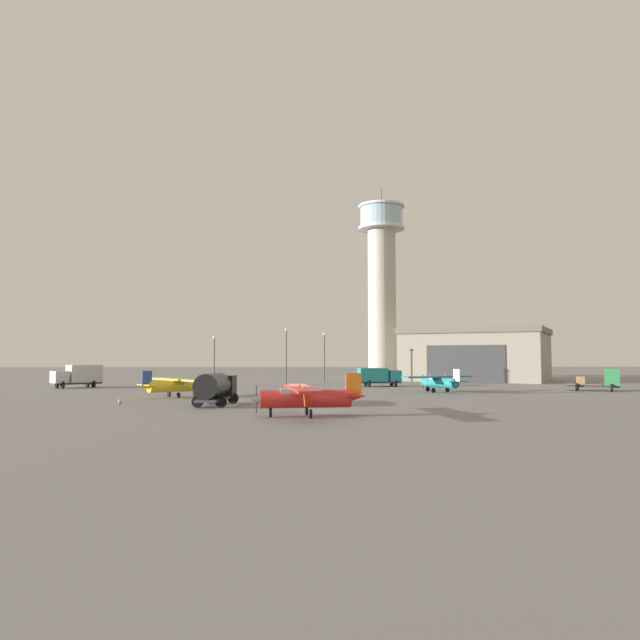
{
  "coord_description": "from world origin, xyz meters",
  "views": [
    {
      "loc": [
        -1.24,
        -46.5,
        4.36
      ],
      "look_at": [
        2.12,
        15.43,
        8.25
      ],
      "focal_mm": 32.8,
      "sensor_mm": 36.0,
      "label": 1
    }
  ],
  "objects_px": {
    "airplane_yellow": "(175,385)",
    "control_tower": "(382,278)",
    "light_post_centre": "(286,351)",
    "traffic_cone_near_left": "(120,401)",
    "truck_fuel_tanker_black": "(215,387)",
    "light_post_west": "(214,356)",
    "truck_box_teal": "(378,376)",
    "truck_flatbed_green": "(602,380)",
    "light_post_north": "(324,353)",
    "airplane_teal": "(440,381)",
    "airplane_red": "(307,396)",
    "truck_box_silver": "(79,375)"
  },
  "relations": [
    {
      "from": "light_post_centre",
      "to": "truck_box_silver",
      "type": "bearing_deg",
      "value": -170.12
    },
    {
      "from": "truck_box_silver",
      "to": "airplane_red",
      "type": "bearing_deg",
      "value": 86.57
    },
    {
      "from": "truck_fuel_tanker_black",
      "to": "light_post_west",
      "type": "bearing_deg",
      "value": 15.63
    },
    {
      "from": "airplane_teal",
      "to": "light_post_west",
      "type": "bearing_deg",
      "value": 33.76
    },
    {
      "from": "light_post_centre",
      "to": "traffic_cone_near_left",
      "type": "height_order",
      "value": "light_post_centre"
    },
    {
      "from": "control_tower",
      "to": "light_post_west",
      "type": "bearing_deg",
      "value": -132.09
    },
    {
      "from": "truck_box_teal",
      "to": "light_post_centre",
      "type": "xyz_separation_m",
      "value": [
        -13.51,
        4.11,
        3.63
      ]
    },
    {
      "from": "airplane_red",
      "to": "airplane_yellow",
      "type": "bearing_deg",
      "value": -62.53
    },
    {
      "from": "airplane_yellow",
      "to": "control_tower",
      "type": "bearing_deg",
      "value": 23.7
    },
    {
      "from": "airplane_yellow",
      "to": "light_post_north",
      "type": "bearing_deg",
      "value": 24.81
    },
    {
      "from": "airplane_teal",
      "to": "truck_box_teal",
      "type": "bearing_deg",
      "value": -3.55
    },
    {
      "from": "airplane_teal",
      "to": "light_post_centre",
      "type": "height_order",
      "value": "light_post_centre"
    },
    {
      "from": "truck_flatbed_green",
      "to": "truck_box_silver",
      "type": "bearing_deg",
      "value": -160.0
    },
    {
      "from": "truck_fuel_tanker_black",
      "to": "light_post_west",
      "type": "distance_m",
      "value": 37.5
    },
    {
      "from": "traffic_cone_near_left",
      "to": "control_tower",
      "type": "bearing_deg",
      "value": 62.71
    },
    {
      "from": "truck_box_teal",
      "to": "light_post_north",
      "type": "relative_size",
      "value": 0.74
    },
    {
      "from": "airplane_red",
      "to": "truck_fuel_tanker_black",
      "type": "height_order",
      "value": "airplane_red"
    },
    {
      "from": "truck_flatbed_green",
      "to": "truck_box_teal",
      "type": "bearing_deg",
      "value": -176.32
    },
    {
      "from": "light_post_centre",
      "to": "light_post_north",
      "type": "bearing_deg",
      "value": 58.49
    },
    {
      "from": "airplane_yellow",
      "to": "light_post_west",
      "type": "relative_size",
      "value": 1.14
    },
    {
      "from": "airplane_yellow",
      "to": "truck_box_silver",
      "type": "distance_m",
      "value": 26.83
    },
    {
      "from": "airplane_teal",
      "to": "truck_flatbed_green",
      "type": "distance_m",
      "value": 21.27
    },
    {
      "from": "airplane_red",
      "to": "truck_flatbed_green",
      "type": "relative_size",
      "value": 1.66
    },
    {
      "from": "airplane_red",
      "to": "light_post_west",
      "type": "bearing_deg",
      "value": -80.37
    },
    {
      "from": "airplane_teal",
      "to": "light_post_centre",
      "type": "xyz_separation_m",
      "value": [
        -18.79,
        18.63,
        3.8
      ]
    },
    {
      "from": "truck_box_teal",
      "to": "traffic_cone_near_left",
      "type": "distance_m",
      "value": 41.51
    },
    {
      "from": "light_post_north",
      "to": "truck_fuel_tanker_black",
      "type": "bearing_deg",
      "value": -105.0
    },
    {
      "from": "truck_box_silver",
      "to": "truck_flatbed_green",
      "type": "xyz_separation_m",
      "value": [
        69.15,
        -12.08,
        -0.38
      ]
    },
    {
      "from": "control_tower",
      "to": "airplane_yellow",
      "type": "bearing_deg",
      "value": -117.97
    },
    {
      "from": "control_tower",
      "to": "light_post_west",
      "type": "xyz_separation_m",
      "value": [
        -31.43,
        -34.79,
        -16.8
      ]
    },
    {
      "from": "control_tower",
      "to": "truck_flatbed_green",
      "type": "relative_size",
      "value": 6.4
    },
    {
      "from": "truck_box_teal",
      "to": "airplane_teal",
      "type": "bearing_deg",
      "value": -75.2
    },
    {
      "from": "airplane_teal",
      "to": "truck_box_teal",
      "type": "distance_m",
      "value": 15.45
    },
    {
      "from": "airplane_yellow",
      "to": "light_post_centre",
      "type": "bearing_deg",
      "value": 26.84
    },
    {
      "from": "truck_box_silver",
      "to": "control_tower",
      "type": "bearing_deg",
      "value": 179.02
    },
    {
      "from": "airplane_teal",
      "to": "traffic_cone_near_left",
      "type": "xyz_separation_m",
      "value": [
        -34.04,
        -15.37,
        -1.07
      ]
    },
    {
      "from": "truck_fuel_tanker_black",
      "to": "light_post_centre",
      "type": "distance_m",
      "value": 37.28
    },
    {
      "from": "airplane_yellow",
      "to": "light_post_west",
      "type": "height_order",
      "value": "light_post_west"
    },
    {
      "from": "airplane_teal",
      "to": "truck_fuel_tanker_black",
      "type": "bearing_deg",
      "value": 102.26
    },
    {
      "from": "light_post_centre",
      "to": "light_post_west",
      "type": "bearing_deg",
      "value": 177.47
    },
    {
      "from": "truck_box_silver",
      "to": "truck_box_teal",
      "type": "distance_m",
      "value": 42.67
    },
    {
      "from": "light_post_north",
      "to": "airplane_teal",
      "type": "bearing_deg",
      "value": -67.11
    },
    {
      "from": "light_post_north",
      "to": "airplane_red",
      "type": "bearing_deg",
      "value": -94.79
    },
    {
      "from": "airplane_yellow",
      "to": "traffic_cone_near_left",
      "type": "bearing_deg",
      "value": -150.44
    },
    {
      "from": "truck_box_teal",
      "to": "light_post_west",
      "type": "relative_size",
      "value": 0.84
    },
    {
      "from": "truck_flatbed_green",
      "to": "light_post_centre",
      "type": "xyz_separation_m",
      "value": [
        -40.01,
        17.16,
        3.81
      ]
    },
    {
      "from": "airplane_red",
      "to": "truck_fuel_tanker_black",
      "type": "relative_size",
      "value": 1.55
    },
    {
      "from": "airplane_yellow",
      "to": "light_post_west",
      "type": "distance_m",
      "value": 26.27
    },
    {
      "from": "light_post_centre",
      "to": "truck_box_teal",
      "type": "bearing_deg",
      "value": -16.9
    },
    {
      "from": "truck_box_teal",
      "to": "airplane_yellow",
      "type": "bearing_deg",
      "value": -144.89
    }
  ]
}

